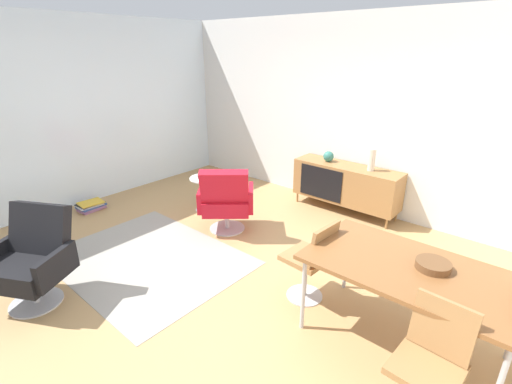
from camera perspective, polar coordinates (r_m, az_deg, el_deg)
The scene contains 16 objects.
ground_plane at distance 4.20m, azimuth -4.02°, elevation -12.12°, with size 8.32×8.32×0.00m, color tan.
wall_back at distance 5.71m, azimuth 14.62°, elevation 11.55°, with size 6.80×0.12×2.80m, color silver.
wall_window_left at distance 6.27m, azimuth -26.11°, elevation 10.92°, with size 0.12×5.60×2.80m, color silver.
sideboard at distance 5.61m, azimuth 13.80°, elevation 1.28°, with size 1.60×0.45×0.72m.
vase_cobalt at distance 5.65m, azimuth 11.25°, elevation 5.46°, with size 0.16×0.16×0.16m.
vase_sculptural_dark at distance 5.34m, azimuth 17.60°, elevation 4.79°, with size 0.09×0.09×0.31m.
dining_table at distance 3.15m, azimuth 22.98°, elevation -11.42°, with size 1.60×0.90×0.74m.
wooden_bowl_on_table at distance 3.16m, azimuth 25.91°, elevation -10.24°, with size 0.26×0.26×0.06m, color brown.
dining_chair_front_right at distance 2.79m, azimuth 25.54°, elevation -22.71°, with size 0.42×0.45×0.86m.
dining_chair_near_window at distance 3.56m, azimuth 8.71°, elevation -10.10°, with size 0.45×0.42×0.86m.
lounge_chair_red at distance 4.83m, azimuth -4.72°, elevation -1.14°, with size 0.91×0.91×0.95m.
armchair_black_shell at distance 4.12m, azimuth -31.60°, elevation -8.74°, with size 0.88×0.87×0.95m.
side_table_round at distance 5.59m, azimuth -7.96°, elevation 0.33°, with size 0.44×0.44×0.52m.
fruit_bowl at distance 5.51m, azimuth -8.08°, elevation 2.61°, with size 0.20×0.20×0.11m.
magazine_stack at distance 6.18m, azimuth -24.39°, elevation -1.98°, with size 0.32×0.41×0.12m.
area_rug at distance 4.56m, azimuth -16.45°, elevation -9.99°, with size 2.20×1.70×0.01m, color gray.
Camera 1 is at (2.50, -2.45, 2.32)m, focal length 25.65 mm.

